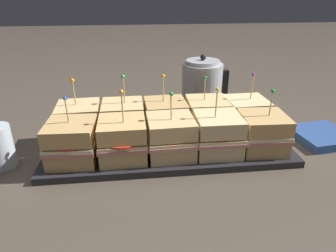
{
  "coord_description": "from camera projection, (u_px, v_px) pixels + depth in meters",
  "views": [
    {
      "loc": [
        -0.08,
        -0.71,
        0.4
      ],
      "look_at": [
        0.0,
        0.0,
        0.07
      ],
      "focal_mm": 32.0,
      "sensor_mm": 36.0,
      "label": 1
    }
  ],
  "objects": [
    {
      "name": "sandwich_front_far_right",
      "position": [
        263.0,
        133.0,
        0.76
      ],
      "size": [
        0.12,
        0.12,
        0.16
      ],
      "color": "tan",
      "rests_on": "serving_platter"
    },
    {
      "name": "ground_plane",
      "position": [
        168.0,
        149.0,
        0.81
      ],
      "size": [
        6.0,
        6.0,
        0.0
      ],
      "primitive_type": "plane",
      "color": "#4C4238"
    },
    {
      "name": "sandwich_front_right",
      "position": [
        218.0,
        134.0,
        0.74
      ],
      "size": [
        0.12,
        0.12,
        0.17
      ],
      "color": "beige",
      "rests_on": "serving_platter"
    },
    {
      "name": "sandwich_back_center",
      "position": [
        166.0,
        118.0,
        0.84
      ],
      "size": [
        0.12,
        0.12,
        0.17
      ],
      "color": "tan",
      "rests_on": "serving_platter"
    },
    {
      "name": "sandwich_back_right",
      "position": [
        207.0,
        116.0,
        0.85
      ],
      "size": [
        0.12,
        0.12,
        0.17
      ],
      "color": "#DBB77A",
      "rests_on": "serving_platter"
    },
    {
      "name": "kettle_steel",
      "position": [
        202.0,
        85.0,
        1.06
      ],
      "size": [
        0.16,
        0.14,
        0.19
      ],
      "color": "#B7BABF",
      "rests_on": "ground_plane"
    },
    {
      "name": "sandwich_back_far_right",
      "position": [
        246.0,
        115.0,
        0.86
      ],
      "size": [
        0.12,
        0.12,
        0.17
      ],
      "color": "beige",
      "rests_on": "serving_platter"
    },
    {
      "name": "napkin_stack",
      "position": [
        321.0,
        136.0,
        0.86
      ],
      "size": [
        0.16,
        0.16,
        0.02
      ],
      "color": "navy",
      "rests_on": "ground_plane"
    },
    {
      "name": "sandwich_front_far_left",
      "position": [
        72.0,
        142.0,
        0.71
      ],
      "size": [
        0.12,
        0.12,
        0.16
      ],
      "color": "tan",
      "rests_on": "serving_platter"
    },
    {
      "name": "sandwich_front_left",
      "position": [
        123.0,
        140.0,
        0.72
      ],
      "size": [
        0.12,
        0.12,
        0.18
      ],
      "color": "tan",
      "rests_on": "serving_platter"
    },
    {
      "name": "drinking_glass",
      "position": [
        0.0,
        147.0,
        0.72
      ],
      "size": [
        0.06,
        0.06,
        0.11
      ],
      "color": "silver",
      "rests_on": "ground_plane"
    },
    {
      "name": "sandwich_back_left",
      "position": [
        123.0,
        120.0,
        0.83
      ],
      "size": [
        0.12,
        0.12,
        0.18
      ],
      "color": "#DBB77A",
      "rests_on": "serving_platter"
    },
    {
      "name": "sandwich_back_far_left",
      "position": [
        80.0,
        122.0,
        0.81
      ],
      "size": [
        0.12,
        0.12,
        0.17
      ],
      "color": "#DBB77A",
      "rests_on": "serving_platter"
    },
    {
      "name": "sandwich_front_center",
      "position": [
        171.0,
        137.0,
        0.73
      ],
      "size": [
        0.12,
        0.12,
        0.17
      ],
      "color": "#DBB77A",
      "rests_on": "serving_platter"
    },
    {
      "name": "serving_platter",
      "position": [
        168.0,
        147.0,
        0.81
      ],
      "size": [
        0.64,
        0.26,
        0.02
      ],
      "color": "#232328",
      "rests_on": "ground_plane"
    }
  ]
}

